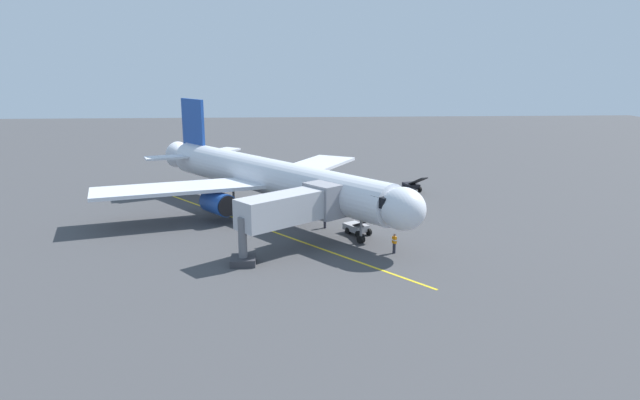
% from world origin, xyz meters
% --- Properties ---
extents(ground_plane, '(220.00, 220.00, 0.00)m').
position_xyz_m(ground_plane, '(0.00, 0.00, 0.00)').
color(ground_plane, '#424244').
extents(apron_lead_in_line, '(25.04, 31.49, 0.01)m').
position_xyz_m(apron_lead_in_line, '(-1.50, 7.44, 0.01)').
color(apron_lead_in_line, yellow).
rests_on(apron_lead_in_line, ground).
extents(airplane, '(31.87, 34.18, 11.50)m').
position_xyz_m(airplane, '(-1.33, 1.22, 4.00)').
color(airplane, silver).
rests_on(airplane, ground).
extents(jet_bridge, '(10.14, 8.73, 5.40)m').
position_xyz_m(jet_bridge, '(-4.13, 13.40, 3.76)').
color(jet_bridge, '#B7B7BC').
rests_on(jet_bridge, ground).
extents(ground_crew_marshaller, '(0.40, 0.47, 1.71)m').
position_xyz_m(ground_crew_marshaller, '(-12.35, 14.95, 0.89)').
color(ground_crew_marshaller, '#23232D').
rests_on(ground_crew_marshaller, ground).
extents(ground_crew_wing_walker, '(0.46, 0.46, 1.71)m').
position_xyz_m(ground_crew_wing_walker, '(-14.97, 2.81, 0.89)').
color(ground_crew_wing_walker, '#23232D').
rests_on(ground_crew_wing_walker, ground).
extents(ground_crew_loader, '(0.46, 0.46, 1.71)m').
position_xyz_m(ground_crew_loader, '(-6.99, 7.06, 0.89)').
color(ground_crew_loader, '#23232D').
rests_on(ground_crew_loader, ground).
extents(belt_loader_near_nose, '(3.46, 4.51, 2.32)m').
position_xyz_m(belt_loader_near_nose, '(-9.96, 9.32, 0.71)').
color(belt_loader_near_nose, '#9E9EA3').
rests_on(belt_loader_near_nose, ground).
extents(belt_loader_portside, '(2.33, 4.73, 2.32)m').
position_xyz_m(belt_loader_portside, '(-19.18, -8.79, 0.71)').
color(belt_loader_portside, black).
rests_on(belt_loader_portside, ground).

